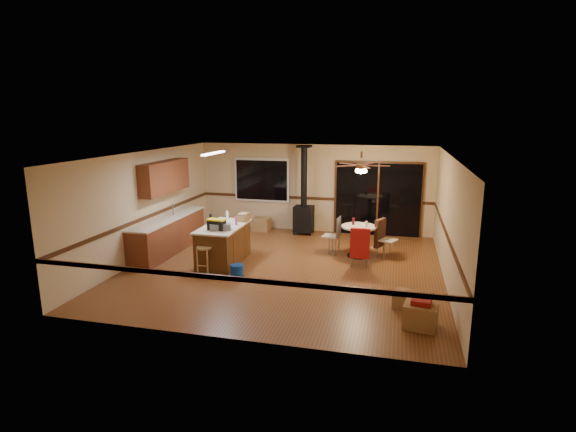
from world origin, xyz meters
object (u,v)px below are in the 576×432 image
(toolbox_black, at_px, (217,225))
(blue_bucket, at_px, (237,270))
(dining_table, at_px, (359,236))
(chair_near, at_px, (360,243))
(bar_stool, at_px, (205,260))
(box_corner_a, at_px, (420,316))
(box_corner_b, at_px, (406,300))
(chair_left, at_px, (335,231))
(toolbox_grey, at_px, (220,227))
(kitchen_island, at_px, (224,244))
(chair_right, at_px, (381,233))
(wood_stove, at_px, (304,210))
(box_under_window, at_px, (261,224))

(toolbox_black, xyz_separation_m, blue_bucket, (0.61, -0.38, -0.89))
(dining_table, xyz_separation_m, chair_near, (0.11, -0.88, 0.07))
(bar_stool, bearing_deg, box_corner_a, -18.76)
(dining_table, xyz_separation_m, box_corner_b, (1.12, -2.88, -0.37))
(bar_stool, xyz_separation_m, chair_left, (2.59, 2.16, 0.28))
(toolbox_grey, distance_m, bar_stool, 0.84)
(kitchen_island, xyz_separation_m, blue_bucket, (0.61, -0.77, -0.33))
(chair_left, bearing_deg, toolbox_black, -145.40)
(toolbox_black, xyz_separation_m, chair_right, (3.60, 1.74, -0.41))
(blue_bucket, height_order, chair_near, chair_near)
(toolbox_black, relative_size, chair_right, 0.56)
(toolbox_grey, xyz_separation_m, toolbox_black, (-0.08, -0.02, 0.04))
(toolbox_black, xyz_separation_m, box_corner_a, (4.41, -1.99, -0.81))
(dining_table, height_order, chair_left, chair_left)
(wood_stove, distance_m, bar_stool, 4.16)
(kitchen_island, relative_size, wood_stove, 0.67)
(blue_bucket, relative_size, box_corner_a, 0.54)
(chair_left, height_order, chair_right, same)
(wood_stove, xyz_separation_m, bar_stool, (-1.42, -3.88, -0.42))
(chair_near, bearing_deg, toolbox_grey, -166.96)
(toolbox_grey, relative_size, bar_stool, 0.74)
(box_under_window, bearing_deg, bar_stool, -91.36)
(chair_left, height_order, box_corner_b, chair_left)
(kitchen_island, relative_size, toolbox_black, 4.32)
(toolbox_grey, height_order, toolbox_black, toolbox_black)
(wood_stove, bearing_deg, box_corner_a, -60.16)
(box_corner_b, bearing_deg, box_corner_a, -72.66)
(chair_near, distance_m, chair_right, 1.09)
(wood_stove, distance_m, chair_right, 2.86)
(chair_near, distance_m, box_under_window, 4.24)
(kitchen_island, distance_m, wood_stove, 3.33)
(bar_stool, height_order, chair_near, chair_near)
(toolbox_grey, height_order, chair_right, toolbox_grey)
(bar_stool, height_order, blue_bucket, bar_stool)
(dining_table, height_order, chair_near, chair_near)
(bar_stool, height_order, chair_right, chair_right)
(chair_near, relative_size, box_corner_b, 1.81)
(kitchen_island, bearing_deg, toolbox_grey, -76.73)
(chair_right, bearing_deg, box_corner_a, -77.73)
(wood_stove, xyz_separation_m, toolbox_black, (-1.30, -3.43, 0.28))
(chair_near, bearing_deg, kitchen_island, -173.70)
(blue_bucket, bearing_deg, dining_table, 39.12)
(box_under_window, bearing_deg, chair_right, -25.70)
(bar_stool, distance_m, chair_near, 3.51)
(toolbox_grey, bearing_deg, box_corner_b, -17.33)
(bar_stool, bearing_deg, toolbox_black, 75.03)
(box_corner_a, xyz_separation_m, box_corner_b, (-0.23, 0.73, -0.05))
(dining_table, height_order, box_corner_a, dining_table)
(toolbox_black, height_order, blue_bucket, toolbox_black)
(toolbox_black, relative_size, chair_near, 0.56)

